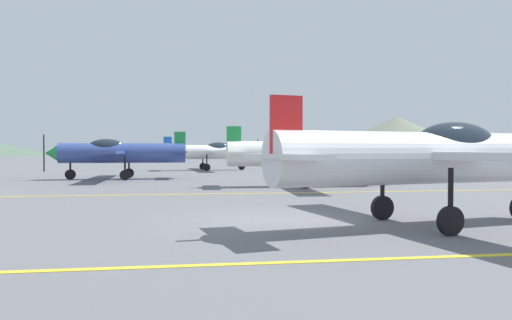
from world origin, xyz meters
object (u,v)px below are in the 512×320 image
object	(u,v)px
airplane_mid	(310,153)
airplane_back	(211,152)
airplane_far	(118,152)
car_sedan	(316,160)
airplane_near	(433,156)

from	to	relation	value
airplane_mid	airplane_back	world-z (taller)	same
airplane_far	airplane_back	size ratio (longest dim) A/B	0.99
airplane_back	airplane_mid	bearing A→B (deg)	-78.90
airplane_far	car_sedan	bearing A→B (deg)	36.85
airplane_near	airplane_far	world-z (taller)	same
airplane_far	car_sedan	world-z (taller)	airplane_far
airplane_mid	airplane_back	bearing A→B (deg)	101.10
airplane_near	airplane_far	bearing A→B (deg)	116.62
airplane_near	airplane_far	size ratio (longest dim) A/B	1.00
airplane_mid	airplane_far	xyz separation A→B (m)	(-9.86, 7.14, 0.00)
airplane_far	airplane_back	xyz separation A→B (m)	(6.14, 11.82, 0.00)
airplane_far	airplane_back	distance (m)	13.32
airplane_near	airplane_mid	distance (m)	11.96
airplane_back	car_sedan	xyz separation A→B (m)	(9.22, -0.31, -0.76)
airplane_near	airplane_far	xyz separation A→B (m)	(-9.57, 19.10, 0.00)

